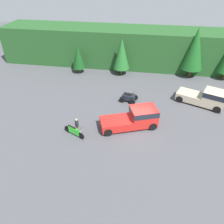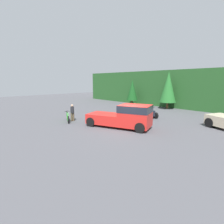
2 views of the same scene
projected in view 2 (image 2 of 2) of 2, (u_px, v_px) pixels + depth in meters
The scene contains 8 objects.
ground_plane at pixel (129, 129), 14.16m from camera, with size 80.00×80.00×0.00m, color #4C4C51.
hillside_backdrop at pixel (205, 89), 24.46m from camera, with size 44.00×6.00×5.41m.
tree_left at pixel (132, 90), 28.30m from camera, with size 1.78×1.78×4.05m.
tree_mid_left at pixel (168, 87), 24.10m from camera, with size 2.25×2.25×5.11m.
pickup_truck_red at pixel (125, 116), 14.42m from camera, with size 5.74×3.75×1.97m.
dirt_bike at pixel (68, 116), 16.84m from camera, with size 2.20×1.18×1.14m.
quad_atv at pixel (148, 113), 18.37m from camera, with size 2.11×1.68×1.21m.
rider_person at pixel (72, 112), 16.91m from camera, with size 0.40×0.40×1.63m.
Camera 2 is at (9.05, -10.36, 3.87)m, focal length 28.00 mm.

